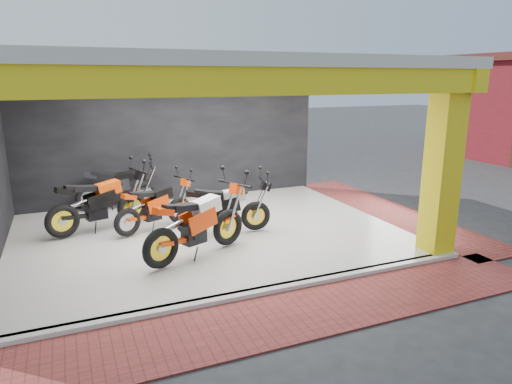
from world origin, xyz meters
TOP-DOWN VIEW (x-y plane):
  - ground at (0.00, 0.00)m, footprint 80.00×80.00m
  - showroom_floor at (0.00, 2.00)m, footprint 8.00×6.00m
  - showroom_ceiling at (0.00, 2.00)m, footprint 8.40×6.40m
  - back_wall at (0.00, 5.10)m, footprint 8.20×0.20m
  - corner_column at (3.75, -0.75)m, footprint 0.50×0.50m
  - header_beam_front at (0.00, -1.00)m, footprint 8.40×0.30m
  - header_beam_right at (4.00, 2.00)m, footprint 0.30×6.40m
  - floor_kerb at (0.00, -1.02)m, footprint 8.00×0.20m
  - paver_front at (0.00, -1.80)m, footprint 9.00×1.40m
  - paver_right at (4.80, 2.00)m, footprint 1.40×7.00m
  - moto_hero at (0.10, 0.99)m, footprint 2.59×1.79m
  - moto_row_a at (0.96, 1.61)m, footprint 2.26×1.12m
  - moto_row_b at (-0.43, 2.79)m, footprint 2.16×1.46m
  - moto_row_c at (-1.42, 3.17)m, footprint 2.54×1.55m
  - moto_row_d at (-0.91, 4.50)m, footprint 2.20×1.02m

SIDE VIEW (x-z plane):
  - ground at x=0.00m, z-range 0.00..0.00m
  - paver_front at x=0.00m, z-range 0.00..0.03m
  - paver_right at x=4.80m, z-range 0.00..0.03m
  - showroom_floor at x=0.00m, z-range 0.00..0.10m
  - floor_kerb at x=0.00m, z-range 0.00..0.10m
  - moto_row_b at x=-0.43m, z-range 0.10..1.34m
  - moto_row_d at x=-0.91m, z-range 0.10..1.40m
  - moto_row_a at x=0.96m, z-range 0.10..1.43m
  - moto_row_c at x=-1.42m, z-range 0.10..1.56m
  - moto_hero at x=0.10m, z-range 0.10..1.59m
  - back_wall at x=0.00m, z-range 0.00..3.50m
  - corner_column at x=3.75m, z-range 0.00..3.50m
  - header_beam_front at x=0.00m, z-range 3.10..3.50m
  - header_beam_right at x=4.00m, z-range 3.10..3.50m
  - showroom_ceiling at x=0.00m, z-range 3.50..3.70m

